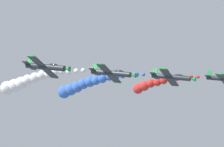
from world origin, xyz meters
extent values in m
cube|color=#23282D|center=(-23.14, 17.56, 134.10)|extent=(8.46, 1.90, 3.95)
cylinder|color=#1E8438|center=(-18.95, 17.56, 135.99)|extent=(0.48, 1.40, 0.48)
cube|color=#23282D|center=(-23.20, 13.96, 134.23)|extent=(3.54, 1.20, 1.73)
cube|color=#1E8438|center=(-23.58, 13.86, 135.07)|extent=(0.79, 1.10, 1.52)
sphere|color=red|center=(-23.27, 11.20, 134.08)|extent=(0.81, 0.81, 0.81)
sphere|color=red|center=(-23.18, 9.44, 133.88)|extent=(1.13, 1.13, 1.13)
sphere|color=red|center=(-23.11, 7.69, 133.65)|extent=(1.30, 1.30, 1.30)
sphere|color=red|center=(-22.98, 5.93, 133.45)|extent=(1.55, 1.55, 1.55)
sphere|color=red|center=(-23.12, 4.17, 133.10)|extent=(1.86, 1.86, 1.86)
sphere|color=red|center=(-23.00, 2.41, 132.52)|extent=(2.00, 2.00, 2.00)
sphere|color=red|center=(-23.17, 0.65, 131.89)|extent=(2.10, 2.10, 2.10)
sphere|color=red|center=(-23.03, -1.10, 131.42)|extent=(2.26, 2.26, 2.26)
sphere|color=red|center=(-22.92, -2.86, 130.58)|extent=(2.58, 2.58, 2.58)
sphere|color=red|center=(-22.96, -4.62, 129.67)|extent=(2.65, 2.65, 2.65)
cylinder|color=#23282D|center=(-12.06, 8.51, 135.60)|extent=(1.52, 9.00, 1.52)
cone|color=#1E8438|center=(-12.06, 13.61, 135.60)|extent=(1.45, 1.20, 1.45)
cube|color=#23282D|center=(-12.00, 8.11, 135.52)|extent=(7.80, 1.90, 5.19)
cylinder|color=#1E8438|center=(-15.85, 8.11, 133.00)|extent=(0.50, 1.40, 0.50)
cylinder|color=#1E8438|center=(-8.15, 8.11, 138.03)|extent=(0.50, 1.40, 0.50)
cube|color=#23282D|center=(-12.08, 4.51, 135.64)|extent=(3.28, 1.20, 2.23)
cube|color=#1E8438|center=(-12.59, 4.41, 136.41)|extent=(0.99, 1.10, 1.42)
ellipsoid|color=black|center=(-12.33, 10.31, 136.01)|extent=(1.05, 2.20, 1.02)
sphere|color=blue|center=(-12.11, 1.74, 135.62)|extent=(0.85, 0.85, 0.85)
sphere|color=blue|center=(-12.02, -0.03, 135.44)|extent=(1.24, 1.24, 1.24)
sphere|color=blue|center=(-12.05, -1.80, 135.24)|extent=(1.33, 1.33, 1.33)
sphere|color=blue|center=(-11.99, -3.56, 134.98)|extent=(1.43, 1.43, 1.43)
sphere|color=blue|center=(-11.94, -5.33, 134.59)|extent=(1.78, 1.78, 1.78)
sphere|color=blue|center=(-12.03, -7.10, 134.37)|extent=(1.94, 1.94, 1.94)
sphere|color=blue|center=(-11.66, -8.87, 133.85)|extent=(2.26, 2.26, 2.26)
sphere|color=blue|center=(-11.52, -10.63, 133.25)|extent=(2.28, 2.28, 2.28)
sphere|color=blue|center=(-11.64, -12.40, 132.74)|extent=(2.64, 2.64, 2.64)
sphere|color=blue|center=(-11.40, -14.17, 132.07)|extent=(2.61, 2.61, 2.61)
sphere|color=blue|center=(-11.34, -15.94, 131.16)|extent=(2.83, 2.83, 2.83)
sphere|color=blue|center=(-11.16, -17.71, 130.40)|extent=(3.09, 3.09, 3.09)
sphere|color=blue|center=(-10.83, -19.47, 129.60)|extent=(3.21, 3.21, 3.21)
cylinder|color=#23282D|center=(0.62, 0.05, 137.72)|extent=(1.52, 9.00, 1.52)
cone|color=#1E8438|center=(0.62, 5.15, 137.72)|extent=(1.45, 1.20, 1.45)
cube|color=#23282D|center=(0.68, -0.35, 137.64)|extent=(7.80, 1.90, 5.19)
cylinder|color=#1E8438|center=(-3.17, -0.35, 135.12)|extent=(0.50, 1.40, 0.50)
cylinder|color=#1E8438|center=(4.53, -0.35, 140.16)|extent=(0.50, 1.40, 0.50)
cube|color=#23282D|center=(0.60, -3.95, 137.76)|extent=(3.28, 1.20, 2.23)
cube|color=#1E8438|center=(0.09, -4.05, 138.53)|extent=(0.99, 1.10, 1.42)
ellipsoid|color=black|center=(0.35, 1.85, 138.14)|extent=(1.05, 2.20, 1.02)
sphere|color=white|center=(0.64, -6.67, 137.75)|extent=(1.05, 1.05, 1.05)
sphere|color=white|center=(0.66, -8.39, 137.51)|extent=(1.09, 1.09, 1.09)
sphere|color=white|center=(0.84, -10.11, 137.26)|extent=(1.39, 1.39, 1.39)
sphere|color=white|center=(0.90, -11.83, 137.27)|extent=(1.48, 1.48, 1.48)
sphere|color=white|center=(1.12, -13.54, 136.99)|extent=(1.75, 1.75, 1.75)
sphere|color=white|center=(1.11, -15.26, 136.39)|extent=(2.04, 2.04, 2.04)
sphere|color=white|center=(1.48, -16.98, 136.03)|extent=(2.18, 2.18, 2.18)
sphere|color=white|center=(1.86, -18.70, 135.37)|extent=(2.34, 2.34, 2.34)
sphere|color=white|center=(2.28, -20.42, 134.77)|extent=(2.40, 2.40, 2.40)
sphere|color=white|center=(2.43, -22.14, 133.94)|extent=(2.81, 2.81, 2.81)
sphere|color=white|center=(2.77, -23.86, 133.24)|extent=(3.00, 3.00, 3.00)
sphere|color=white|center=(3.33, -25.58, 132.60)|extent=(3.20, 3.20, 3.20)
cylinder|color=#23282D|center=(11.31, -8.78, 139.84)|extent=(1.53, 9.00, 1.53)
cone|color=#1E8438|center=(11.31, -3.68, 139.84)|extent=(1.46, 1.20, 1.46)
cube|color=#23282D|center=(11.37, -9.18, 139.76)|extent=(7.63, 1.90, 5.44)
cylinder|color=#1E8438|center=(7.61, -9.18, 137.12)|extent=(0.50, 1.40, 0.50)
cylinder|color=#1E8438|center=(15.13, -9.18, 142.41)|extent=(0.50, 1.40, 0.50)
cube|color=#23282D|center=(11.28, -12.78, 139.88)|extent=(3.21, 1.20, 2.33)
cube|color=#1E8438|center=(10.76, -12.88, 140.63)|extent=(1.03, 1.10, 1.39)
ellipsoid|color=black|center=(11.03, -6.98, 140.25)|extent=(1.06, 2.20, 1.03)
camera|label=1|loc=(83.80, 44.89, 153.79)|focal=74.14mm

